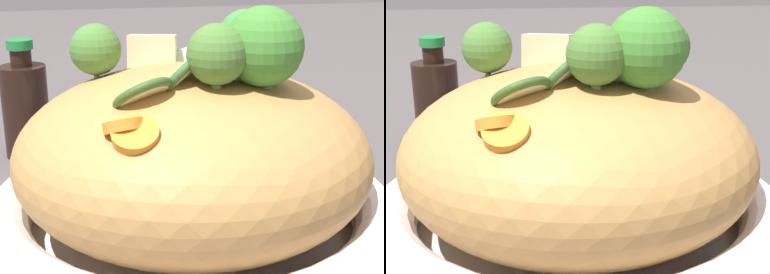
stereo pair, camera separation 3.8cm
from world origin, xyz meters
TOP-DOWN VIEW (x-y plane):
  - ground_plane at (0.00, 0.00)m, footprint 3.00×3.00m
  - serving_bowl at (0.00, 0.00)m, footprint 0.28×0.28m
  - noodle_heap at (0.00, 0.00)m, footprint 0.23×0.23m
  - broccoli_florets at (0.03, -0.00)m, footprint 0.16×0.12m
  - carrot_coins at (-0.02, -0.03)m, footprint 0.09×0.12m
  - zucchini_slices at (0.01, 0.02)m, footprint 0.12×0.16m
  - chicken_chunks at (-0.00, 0.04)m, footprint 0.07×0.11m
  - soy_sauce_bottle at (-0.12, 0.23)m, footprint 0.05×0.05m

SIDE VIEW (x-z plane):
  - ground_plane at x=0.00m, z-range 0.00..0.00m
  - serving_bowl at x=0.00m, z-range 0.00..0.05m
  - soy_sauce_bottle at x=-0.12m, z-range -0.01..0.11m
  - noodle_heap at x=0.00m, z-range 0.02..0.13m
  - carrot_coins at x=-0.02m, z-range 0.10..0.14m
  - zucchini_slices at x=0.01m, z-range 0.11..0.15m
  - chicken_chunks at x=0.00m, z-range 0.11..0.15m
  - broccoli_florets at x=0.03m, z-range 0.11..0.18m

